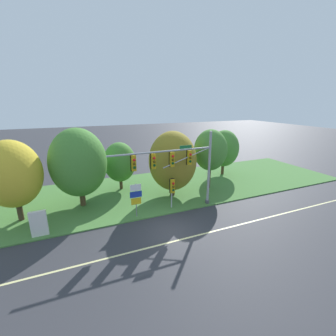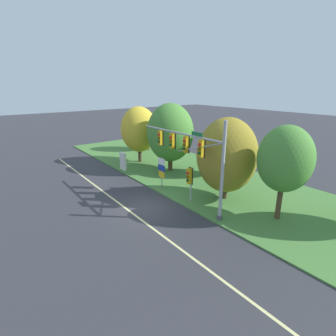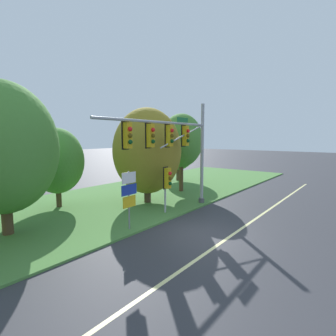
{
  "view_description": "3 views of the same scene",
  "coord_description": "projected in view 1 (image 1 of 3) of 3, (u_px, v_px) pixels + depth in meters",
  "views": [
    {
      "loc": [
        -5.94,
        -13.44,
        9.31
      ],
      "look_at": [
        1.66,
        4.69,
        3.46
      ],
      "focal_mm": 24.0,
      "sensor_mm": 36.0,
      "label": 1
    },
    {
      "loc": [
        15.64,
        -9.49,
        8.89
      ],
      "look_at": [
        -0.72,
        2.9,
        2.39
      ],
      "focal_mm": 28.0,
      "sensor_mm": 36.0,
      "label": 2
    },
    {
      "loc": [
        -10.56,
        -6.2,
        4.65
      ],
      "look_at": [
        1.84,
        3.53,
        2.77
      ],
      "focal_mm": 28.0,
      "sensor_mm": 36.0,
      "label": 3
    }
  ],
  "objects": [
    {
      "name": "ground_plane",
      "position": [
        172.0,
        231.0,
        16.74
      ],
      "size": [
        160.0,
        160.0,
        0.0
      ],
      "primitive_type": "plane",
      "color": "#333338"
    },
    {
      "name": "tree_behind_signpost",
      "position": [
        78.0,
        163.0,
        19.65
      ],
      "size": [
        4.87,
        4.87,
        7.1
      ],
      "color": "#4C3823",
      "rests_on": "grass_verge"
    },
    {
      "name": "tree_tall_centre",
      "position": [
        173.0,
        161.0,
        22.03
      ],
      "size": [
        4.7,
        4.7,
        6.53
      ],
      "color": "#423021",
      "rests_on": "grass_verge"
    },
    {
      "name": "tree_furthest_back",
      "position": [
        224.0,
        148.0,
        28.72
      ],
      "size": [
        3.74,
        3.74,
        5.77
      ],
      "color": "#4C3823",
      "rests_on": "grass_verge"
    },
    {
      "name": "tree_left_of_mast",
      "position": [
        12.0,
        174.0,
        17.13
      ],
      "size": [
        4.22,
        4.22,
        6.52
      ],
      "color": "#423021",
      "rests_on": "grass_verge"
    },
    {
      "name": "route_sign_post",
      "position": [
        136.0,
        196.0,
        18.21
      ],
      "size": [
        0.99,
        0.08,
        2.89
      ],
      "color": "slate",
      "rests_on": "grass_verge"
    },
    {
      "name": "info_kiosk",
      "position": [
        39.0,
        224.0,
        15.8
      ],
      "size": [
        1.1,
        0.24,
        1.9
      ],
      "color": "silver",
      "rests_on": "grass_verge"
    },
    {
      "name": "tree_mid_verge",
      "position": [
        120.0,
        162.0,
        23.82
      ],
      "size": [
        3.39,
        3.39,
        5.14
      ],
      "color": "#4C3823",
      "rests_on": "grass_verge"
    },
    {
      "name": "pedestrian_signal_near_kerb",
      "position": [
        172.0,
        188.0,
        19.62
      ],
      "size": [
        0.46,
        0.55,
        2.79
      ],
      "color": "#9EA0A5",
      "rests_on": "grass_verge"
    },
    {
      "name": "grass_verge",
      "position": [
        141.0,
        191.0,
        24.02
      ],
      "size": [
        48.0,
        11.5,
        0.1
      ],
      "primitive_type": "cube",
      "color": "#477A38",
      "rests_on": "ground"
    },
    {
      "name": "lane_stripe",
      "position": [
        179.0,
        240.0,
        15.68
      ],
      "size": [
        36.0,
        0.16,
        0.01
      ],
      "primitive_type": "cube",
      "color": "beige",
      "rests_on": "ground"
    },
    {
      "name": "traffic_signal_mast",
      "position": [
        178.0,
        163.0,
        18.86
      ],
      "size": [
        9.11,
        0.49,
        6.76
      ],
      "color": "#9EA0A5",
      "rests_on": "grass_verge"
    },
    {
      "name": "tree_right_far",
      "position": [
        210.0,
        150.0,
        23.8
      ],
      "size": [
        3.52,
        3.52,
        6.45
      ],
      "color": "#4C3823",
      "rests_on": "grass_verge"
    }
  ]
}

